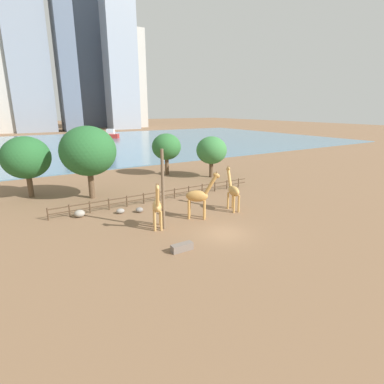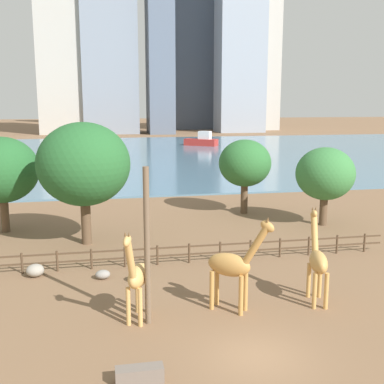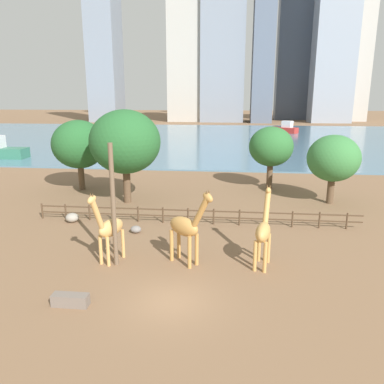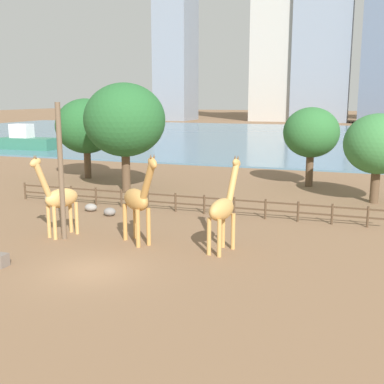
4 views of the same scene
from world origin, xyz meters
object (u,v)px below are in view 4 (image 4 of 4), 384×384
Objects in this scene: tree_left_small at (311,133)px; tree_center_broad at (86,126)px; boat_ferry at (27,141)px; boulder_near_fence at (52,199)px; boulder_by_pole at (110,212)px; giraffe_young at (223,208)px; giraffe_tall at (59,198)px; tree_right_tall at (125,120)px; tree_left_large at (378,144)px; boulder_small at (91,207)px; giraffe_companion at (138,200)px; utility_pole at (61,172)px.

tree_center_broad is at bearing -172.73° from tree_left_small.
boat_ferry is at bearing 139.13° from tree_center_broad.
boulder_near_fence reaches higher than boulder_by_pole.
giraffe_young reaches higher than boulder_by_pole.
tree_right_tall reaches higher than giraffe_tall.
boulder_near_fence is at bearing -160.13° from tree_left_large.
tree_right_tall is at bearing 98.14° from boulder_small.
tree_right_tall is 1.06× the size of boat_ferry.
tree_left_small reaches higher than giraffe_tall.
giraffe_companion is 0.76× the size of tree_left_large.
utility_pole is 22.62m from tree_left_large.
giraffe_young is (4.62, 0.24, -0.15)m from giraffe_companion.
boulder_near_fence is at bearing 79.08° from giraffe_young.
tree_left_large reaches higher than giraffe_companion.
utility_pole is 23.80m from tree_left_small.
boulder_small is 0.10× the size of tree_right_tall.
tree_left_small is at bearing -21.83° from boat_ferry.
giraffe_young is 12.39m from boulder_small.
giraffe_tall is 14.17m from tree_right_tall.
boat_ferry reaches higher than boulder_by_pole.
utility_pole is 20.76m from tree_center_broad.
boat_ferry is (-31.25, 37.08, -2.29)m from utility_pole.
boulder_small is 0.13× the size of tree_left_large.
tree_left_large is 0.86× the size of tree_center_broad.
boulder_near_fence is 0.13× the size of boat_ferry.
tree_center_broad is 1.11× the size of tree_left_small.
boat_ferry is at bearing 130.36° from boulder_near_fence.
giraffe_tall is 5.52m from boulder_by_pole.
boulder_by_pole is at bearing -126.20° from tree_left_small.
utility_pole is at bearing -88.00° from boulder_by_pole.
tree_left_small is at bearing 26.85° from tree_right_tall.
utility_pole is 0.89× the size of boat_ferry.
boulder_by_pole is (-0.19, 5.52, -3.46)m from utility_pole.
tree_left_small is at bearing 133.99° from tree_left_large.
tree_center_broad is (-26.05, 2.83, 0.63)m from tree_left_large.
tree_center_broad reaches higher than boat_ferry.
boulder_small is (-1.87, 0.74, -0.01)m from boulder_by_pole.
boulder_by_pole is at bearing -18.00° from boulder_near_fence.
boulder_by_pole is 2.01m from boulder_small.
boulder_small is 42.47m from boat_ferry.
tree_right_tall is at bearing 65.59° from boulder_near_fence.
tree_left_small is (11.34, 15.49, 4.42)m from boulder_by_pole.
utility_pole is 1.13× the size of tree_left_large.
boat_ferry is (-35.52, 36.51, -0.93)m from giraffe_companion.
giraffe_young is at bearing 5.23° from utility_pole.
boulder_near_fence is (-10.30, 6.84, -2.00)m from giraffe_companion.
boulder_small is 0.11× the size of tree_center_broad.
giraffe_tall is 22.81m from tree_left_large.
boulder_small is at bearing 175.89° from giraffe_companion.
giraffe_tall reaches higher than boat_ferry.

